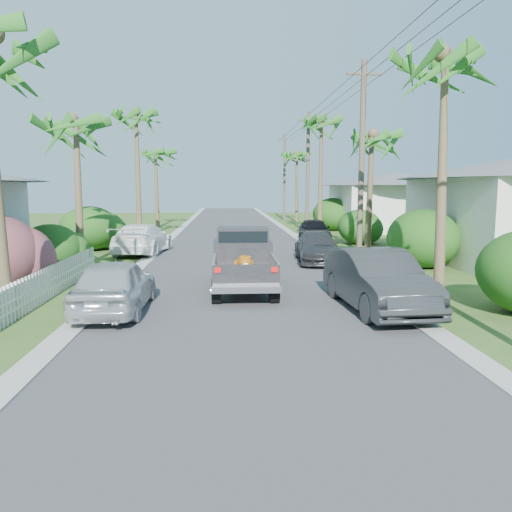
{
  "coord_description": "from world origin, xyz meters",
  "views": [
    {
      "loc": [
        -0.58,
        -9.65,
        3.37
      ],
      "look_at": [
        0.3,
        4.79,
        1.4
      ],
      "focal_mm": 35.0,
      "sensor_mm": 36.0,
      "label": 1
    }
  ],
  "objects": [
    {
      "name": "shrub_r_d",
      "position": [
        8.0,
        30.0,
        1.3
      ],
      "size": [
        3.2,
        3.52,
        2.6
      ],
      "primitive_type": "ellipsoid",
      "color": "#1C4714",
      "rests_on": "ground"
    },
    {
      "name": "ground",
      "position": [
        0.0,
        0.0,
        0.0
      ],
      "size": [
        120.0,
        120.0,
        0.0
      ],
      "primitive_type": "plane",
      "color": "#375520",
      "rests_on": "ground"
    },
    {
      "name": "shrub_r_b",
      "position": [
        7.8,
        11.0,
        1.25
      ],
      "size": [
        3.0,
        3.3,
        2.5
      ],
      "primitive_type": "ellipsoid",
      "color": "#1C4714",
      "rests_on": "ground"
    },
    {
      "name": "curb_right",
      "position": [
        4.3,
        25.0,
        0.03
      ],
      "size": [
        0.6,
        100.0,
        0.06
      ],
      "primitive_type": "cube",
      "color": "#A5A39E",
      "rests_on": "ground"
    },
    {
      "name": "palm_r_c",
      "position": [
        6.2,
        26.0,
        8.11
      ],
      "size": [
        4.4,
        4.4,
        9.4
      ],
      "color": "brown",
      "rests_on": "ground"
    },
    {
      "name": "palm_r_d",
      "position": [
        6.5,
        40.0,
        6.74
      ],
      "size": [
        4.4,
        4.4,
        8.0
      ],
      "color": "brown",
      "rests_on": "ground"
    },
    {
      "name": "shrub_l_c",
      "position": [
        -7.4,
        10.0,
        1.0
      ],
      "size": [
        2.4,
        2.64,
        2.0
      ],
      "primitive_type": "ellipsoid",
      "color": "#1C4714",
      "rests_on": "ground"
    },
    {
      "name": "palm_r_b",
      "position": [
        6.6,
        15.0,
        5.95
      ],
      "size": [
        4.4,
        4.4,
        7.2
      ],
      "color": "brown",
      "rests_on": "ground"
    },
    {
      "name": "palm_l_b",
      "position": [
        -6.8,
        12.0,
        6.15
      ],
      "size": [
        4.4,
        4.4,
        7.4
      ],
      "color": "brown",
      "rests_on": "ground"
    },
    {
      "name": "palm_l_d",
      "position": [
        -6.5,
        34.0,
        6.44
      ],
      "size": [
        4.4,
        4.4,
        7.7
      ],
      "color": "brown",
      "rests_on": "ground"
    },
    {
      "name": "palm_r_a",
      "position": [
        6.3,
        6.0,
        7.42
      ],
      "size": [
        4.4,
        4.4,
        8.7
      ],
      "color": "brown",
      "rests_on": "ground"
    },
    {
      "name": "parked_car_rn",
      "position": [
        3.6,
        3.72,
        0.83
      ],
      "size": [
        2.1,
        5.14,
        1.66
      ],
      "primitive_type": "imported",
      "rotation": [
        0.0,
        0.0,
        0.07
      ],
      "color": "#292C2E",
      "rests_on": "ground"
    },
    {
      "name": "parked_car_ln",
      "position": [
        -3.6,
        3.89,
        0.74
      ],
      "size": [
        1.76,
        4.34,
        1.48
      ],
      "primitive_type": "imported",
      "rotation": [
        0.0,
        0.0,
        3.14
      ],
      "color": "silver",
      "rests_on": "ground"
    },
    {
      "name": "parked_car_rf",
      "position": [
        5.0,
        21.45,
        0.73
      ],
      "size": [
        1.89,
        4.36,
        1.46
      ],
      "primitive_type": "imported",
      "rotation": [
        0.0,
        0.0,
        -0.04
      ],
      "color": "black",
      "rests_on": "ground"
    },
    {
      "name": "palm_l_c",
      "position": [
        -6.0,
        22.0,
        7.91
      ],
      "size": [
        4.4,
        4.4,
        9.2
      ],
      "color": "brown",
      "rests_on": "ground"
    },
    {
      "name": "parked_car_rm",
      "position": [
        3.6,
        12.8,
        0.67
      ],
      "size": [
        2.21,
        4.74,
        1.34
      ],
      "primitive_type": "imported",
      "rotation": [
        0.0,
        0.0,
        -0.07
      ],
      "color": "#2A2C2F",
      "rests_on": "ground"
    },
    {
      "name": "shrub_l_d",
      "position": [
        -8.0,
        18.0,
        1.2
      ],
      "size": [
        3.2,
        3.52,
        2.4
      ],
      "primitive_type": "ellipsoid",
      "color": "#1C4714",
      "rests_on": "ground"
    },
    {
      "name": "utility_pole_c",
      "position": [
        5.6,
        28.0,
        4.6
      ],
      "size": [
        1.6,
        0.26,
        9.0
      ],
      "color": "brown",
      "rests_on": "ground"
    },
    {
      "name": "utility_pole_d",
      "position": [
        5.6,
        43.0,
        4.6
      ],
      "size": [
        1.6,
        0.26,
        9.0
      ],
      "color": "brown",
      "rests_on": "ground"
    },
    {
      "name": "pickup_truck",
      "position": [
        -0.02,
        6.91,
        1.01
      ],
      "size": [
        1.98,
        5.12,
        2.06
      ],
      "color": "black",
      "rests_on": "ground"
    },
    {
      "name": "road",
      "position": [
        0.0,
        25.0,
        0.01
      ],
      "size": [
        8.0,
        100.0,
        0.02
      ],
      "primitive_type": "cube",
      "color": "#38383A",
      "rests_on": "ground"
    },
    {
      "name": "house_right_far",
      "position": [
        13.0,
        30.0,
        2.12
      ],
      "size": [
        9.0,
        8.0,
        4.6
      ],
      "color": "silver",
      "rests_on": "ground"
    },
    {
      "name": "utility_pole_b",
      "position": [
        5.6,
        13.0,
        4.6
      ],
      "size": [
        1.6,
        0.26,
        9.0
      ],
      "color": "brown",
      "rests_on": "ground"
    },
    {
      "name": "shrub_r_c",
      "position": [
        7.5,
        20.0,
        1.05
      ],
      "size": [
        2.6,
        2.86,
        2.1
      ],
      "primitive_type": "ellipsoid",
      "color": "#1C4714",
      "rests_on": "ground"
    },
    {
      "name": "curb_left",
      "position": [
        -4.3,
        25.0,
        0.03
      ],
      "size": [
        0.6,
        100.0,
        0.06
      ],
      "primitive_type": "cube",
      "color": "#A5A39E",
      "rests_on": "ground"
    },
    {
      "name": "picket_fence",
      "position": [
        -6.0,
        5.5,
        0.5
      ],
      "size": [
        0.1,
        11.0,
        1.0
      ],
      "primitive_type": "cube",
      "color": "white",
      "rests_on": "ground"
    },
    {
      "name": "parked_car_lf",
      "position": [
        -4.88,
        16.17,
        0.78
      ],
      "size": [
        2.72,
        5.55,
        1.55
      ],
      "primitive_type": "imported",
      "rotation": [
        0.0,
        0.0,
        3.04
      ],
      "color": "white",
      "rests_on": "ground"
    }
  ]
}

